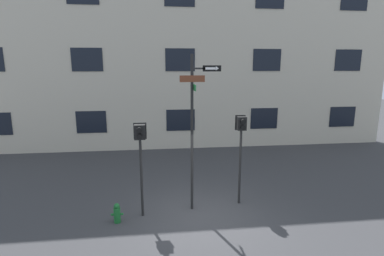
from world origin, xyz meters
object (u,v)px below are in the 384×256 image
at_px(fire_hydrant, 117,213).
at_px(street_sign_pole, 194,122).
at_px(pedestrian_signal_right, 241,136).
at_px(pedestrian_signal_left, 140,144).

bearing_deg(fire_hydrant, street_sign_pole, 14.01).
distance_m(street_sign_pole, fire_hydrant, 3.57).
distance_m(street_sign_pole, pedestrian_signal_right, 1.67).
bearing_deg(fire_hydrant, pedestrian_signal_left, 23.92).
relative_size(street_sign_pole, pedestrian_signal_left, 1.69).
height_order(street_sign_pole, pedestrian_signal_right, street_sign_pole).
bearing_deg(street_sign_pole, pedestrian_signal_right, 7.99).
relative_size(street_sign_pole, pedestrian_signal_right, 1.64).
bearing_deg(street_sign_pole, pedestrian_signal_left, -170.73).
height_order(pedestrian_signal_right, fire_hydrant, pedestrian_signal_right).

